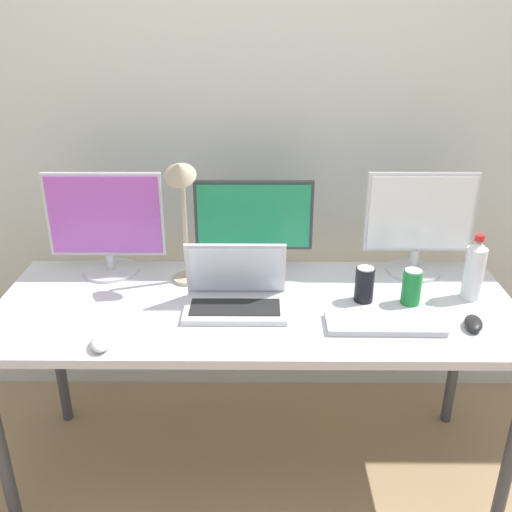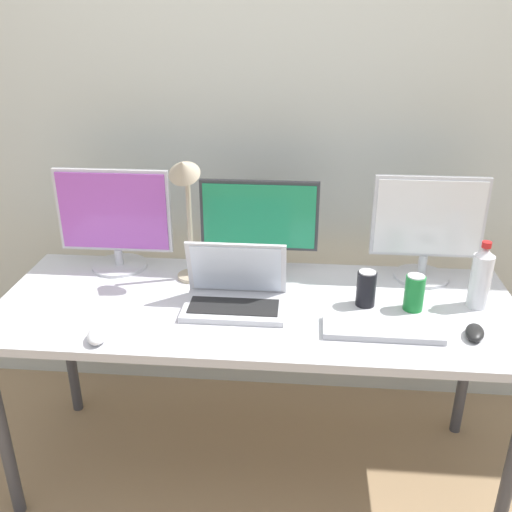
{
  "view_description": "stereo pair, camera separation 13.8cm",
  "coord_description": "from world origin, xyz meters",
  "px_view_note": "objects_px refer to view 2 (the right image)",
  "views": [
    {
      "loc": [
        0.01,
        -1.73,
        1.69
      ],
      "look_at": [
        0.0,
        0.0,
        0.92
      ],
      "focal_mm": 40.0,
      "sensor_mm": 36.0,
      "label": 1
    },
    {
      "loc": [
        0.15,
        -1.72,
        1.69
      ],
      "look_at": [
        0.0,
        0.0,
        0.92
      ],
      "focal_mm": 40.0,
      "sensor_mm": 36.0,
      "label": 2
    }
  ],
  "objects_px": {
    "mouse_by_laptop": "(98,335)",
    "soda_can_by_laptop": "(366,288)",
    "monitor_center": "(259,225)",
    "monitor_right": "(427,226)",
    "water_bottle": "(481,277)",
    "desk_lamp": "(186,195)",
    "keyboard_main": "(382,329)",
    "soda_can_near_keyboard": "(414,293)",
    "monitor_left": "(115,219)",
    "mouse_by_keyboard": "(475,332)",
    "work_desk": "(256,319)",
    "laptop_silver": "(235,292)"
  },
  "relations": [
    {
      "from": "keyboard_main",
      "to": "monitor_left",
      "type": "bearing_deg",
      "value": 158.29
    },
    {
      "from": "monitor_right",
      "to": "mouse_by_laptop",
      "type": "relative_size",
      "value": 3.87
    },
    {
      "from": "monitor_left",
      "to": "soda_can_by_laptop",
      "type": "xyz_separation_m",
      "value": [
        0.93,
        -0.22,
        -0.14
      ]
    },
    {
      "from": "soda_can_near_keyboard",
      "to": "laptop_silver",
      "type": "bearing_deg",
      "value": -177.27
    },
    {
      "from": "mouse_by_laptop",
      "to": "soda_can_by_laptop",
      "type": "bearing_deg",
      "value": 8.49
    },
    {
      "from": "soda_can_near_keyboard",
      "to": "soda_can_by_laptop",
      "type": "bearing_deg",
      "value": 173.7
    },
    {
      "from": "work_desk",
      "to": "monitor_left",
      "type": "height_order",
      "value": "monitor_left"
    },
    {
      "from": "keyboard_main",
      "to": "desk_lamp",
      "type": "xyz_separation_m",
      "value": [
        -0.67,
        0.29,
        0.33
      ]
    },
    {
      "from": "monitor_left",
      "to": "soda_can_by_laptop",
      "type": "bearing_deg",
      "value": -13.52
    },
    {
      "from": "work_desk",
      "to": "keyboard_main",
      "type": "relative_size",
      "value": 4.81
    },
    {
      "from": "soda_can_near_keyboard",
      "to": "soda_can_by_laptop",
      "type": "xyz_separation_m",
      "value": [
        -0.16,
        0.02,
        0.0
      ]
    },
    {
      "from": "keyboard_main",
      "to": "water_bottle",
      "type": "bearing_deg",
      "value": 30.59
    },
    {
      "from": "keyboard_main",
      "to": "water_bottle",
      "type": "distance_m",
      "value": 0.41
    },
    {
      "from": "keyboard_main",
      "to": "soda_can_near_keyboard",
      "type": "relative_size",
      "value": 2.96
    },
    {
      "from": "work_desk",
      "to": "desk_lamp",
      "type": "relative_size",
      "value": 3.61
    },
    {
      "from": "mouse_by_laptop",
      "to": "soda_can_by_laptop",
      "type": "relative_size",
      "value": 0.83
    },
    {
      "from": "monitor_center",
      "to": "soda_can_by_laptop",
      "type": "bearing_deg",
      "value": -30.93
    },
    {
      "from": "monitor_center",
      "to": "monitor_right",
      "type": "relative_size",
      "value": 1.09
    },
    {
      "from": "monitor_left",
      "to": "mouse_by_laptop",
      "type": "height_order",
      "value": "monitor_left"
    },
    {
      "from": "laptop_silver",
      "to": "soda_can_near_keyboard",
      "type": "relative_size",
      "value": 2.71
    },
    {
      "from": "work_desk",
      "to": "soda_can_by_laptop",
      "type": "distance_m",
      "value": 0.4
    },
    {
      "from": "mouse_by_keyboard",
      "to": "desk_lamp",
      "type": "relative_size",
      "value": 0.2
    },
    {
      "from": "laptop_silver",
      "to": "desk_lamp",
      "type": "height_order",
      "value": "desk_lamp"
    },
    {
      "from": "laptop_silver",
      "to": "water_bottle",
      "type": "bearing_deg",
      "value": 4.81
    },
    {
      "from": "water_bottle",
      "to": "desk_lamp",
      "type": "xyz_separation_m",
      "value": [
        -1.01,
        0.09,
        0.23
      ]
    },
    {
      "from": "soda_can_near_keyboard",
      "to": "mouse_by_laptop",
      "type": "bearing_deg",
      "value": -164.21
    },
    {
      "from": "water_bottle",
      "to": "desk_lamp",
      "type": "height_order",
      "value": "desk_lamp"
    },
    {
      "from": "monitor_left",
      "to": "monitor_right",
      "type": "height_order",
      "value": "monitor_right"
    },
    {
      "from": "monitor_right",
      "to": "mouse_by_keyboard",
      "type": "height_order",
      "value": "monitor_right"
    },
    {
      "from": "soda_can_near_keyboard",
      "to": "monitor_left",
      "type": "bearing_deg",
      "value": 167.5
    },
    {
      "from": "laptop_silver",
      "to": "mouse_by_laptop",
      "type": "height_order",
      "value": "laptop_silver"
    },
    {
      "from": "keyboard_main",
      "to": "soda_can_by_laptop",
      "type": "bearing_deg",
      "value": 103.15
    },
    {
      "from": "mouse_by_laptop",
      "to": "work_desk",
      "type": "bearing_deg",
      "value": 19.4
    },
    {
      "from": "mouse_by_keyboard",
      "to": "soda_can_near_keyboard",
      "type": "bearing_deg",
      "value": 150.25
    },
    {
      "from": "monitor_left",
      "to": "monitor_center",
      "type": "distance_m",
      "value": 0.55
    },
    {
      "from": "laptop_silver",
      "to": "desk_lamp",
      "type": "distance_m",
      "value": 0.38
    },
    {
      "from": "monitor_left",
      "to": "soda_can_by_laptop",
      "type": "distance_m",
      "value": 0.97
    },
    {
      "from": "keyboard_main",
      "to": "monitor_right",
      "type": "bearing_deg",
      "value": 65.18
    },
    {
      "from": "mouse_by_laptop",
      "to": "mouse_by_keyboard",
      "type": "bearing_deg",
      "value": -5.3
    },
    {
      "from": "mouse_by_keyboard",
      "to": "work_desk",
      "type": "bearing_deg",
      "value": -177.29
    },
    {
      "from": "monitor_center",
      "to": "desk_lamp",
      "type": "height_order",
      "value": "desk_lamp"
    },
    {
      "from": "monitor_left",
      "to": "water_bottle",
      "type": "distance_m",
      "value": 1.33
    },
    {
      "from": "monitor_right",
      "to": "soda_can_near_keyboard",
      "type": "bearing_deg",
      "value": -106.1
    },
    {
      "from": "soda_can_near_keyboard",
      "to": "keyboard_main",
      "type": "bearing_deg",
      "value": -127.41
    },
    {
      "from": "keyboard_main",
      "to": "desk_lamp",
      "type": "relative_size",
      "value": 0.75
    },
    {
      "from": "monitor_right",
      "to": "desk_lamp",
      "type": "relative_size",
      "value": 0.81
    },
    {
      "from": "mouse_by_keyboard",
      "to": "water_bottle",
      "type": "height_order",
      "value": "water_bottle"
    },
    {
      "from": "monitor_right",
      "to": "water_bottle",
      "type": "height_order",
      "value": "monitor_right"
    },
    {
      "from": "keyboard_main",
      "to": "water_bottle",
      "type": "xyz_separation_m",
      "value": [
        0.34,
        0.2,
        0.1
      ]
    },
    {
      "from": "monitor_left",
      "to": "soda_can_by_laptop",
      "type": "height_order",
      "value": "monitor_left"
    }
  ]
}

